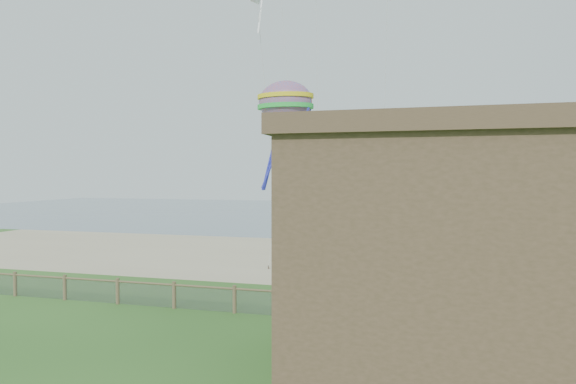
# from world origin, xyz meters

# --- Properties ---
(ground) EXTENTS (160.00, 160.00, 0.00)m
(ground) POSITION_xyz_m (0.00, 0.00, 0.00)
(ground) COLOR #28501B
(ground) RESTS_ON ground
(sand_beach) EXTENTS (72.00, 20.00, 0.02)m
(sand_beach) POSITION_xyz_m (0.00, 22.00, 0.00)
(sand_beach) COLOR tan
(sand_beach) RESTS_ON ground
(ocean) EXTENTS (160.00, 68.00, 0.02)m
(ocean) POSITION_xyz_m (0.00, 66.00, 0.00)
(ocean) COLOR slate
(ocean) RESTS_ON ground
(chainlink_fence) EXTENTS (36.20, 0.20, 1.25)m
(chainlink_fence) POSITION_xyz_m (0.00, 6.00, 0.55)
(chainlink_fence) COLOR brown
(chainlink_fence) RESTS_ON ground
(motel_deck) EXTENTS (15.00, 2.00, 0.50)m
(motel_deck) POSITION_xyz_m (13.00, 5.00, 0.25)
(motel_deck) COLOR brown
(motel_deck) RESTS_ON ground
(picnic_table) EXTENTS (2.47, 2.16, 0.87)m
(picnic_table) POSITION_xyz_m (4.30, 3.29, 0.44)
(picnic_table) COLOR brown
(picnic_table) RESTS_ON ground
(octopus_kite) EXTENTS (4.02, 3.50, 6.92)m
(octopus_kite) POSITION_xyz_m (0.22, 13.57, 8.68)
(octopus_kite) COLOR #EC4D25
(kite_white) EXTENTS (1.87, 1.55, 2.38)m
(kite_white) POSITION_xyz_m (-1.72, 14.17, 16.43)
(kite_white) COLOR white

